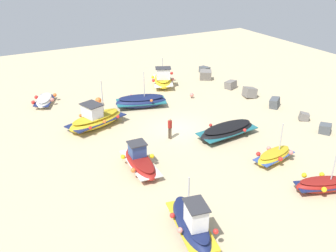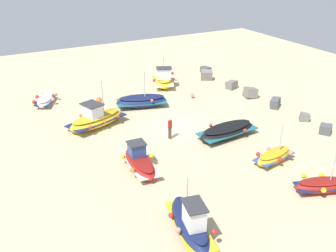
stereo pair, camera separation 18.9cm
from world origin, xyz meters
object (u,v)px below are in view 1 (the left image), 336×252
person_walking (170,127)px  mooring_buoy_1 (192,95)px  fishing_boat_5 (192,223)px  fishing_boat_7 (45,100)px  fishing_boat_4 (96,119)px  fishing_boat_3 (322,185)px  fishing_boat_6 (274,156)px  mooring_buoy_0 (98,100)px  fishing_boat_2 (141,101)px  fishing_boat_8 (163,79)px  fishing_boat_0 (140,161)px  fishing_boat_1 (227,131)px

person_walking → mooring_buoy_1: person_walking is taller
fishing_boat_5 → fishing_boat_7: bearing=-160.7°
fishing_boat_4 → person_walking: size_ratio=3.10×
fishing_boat_5 → fishing_boat_3: bearing=98.1°
fishing_boat_6 → mooring_buoy_1: bearing=-105.7°
fishing_boat_6 → mooring_buoy_0: (-15.11, -7.12, -0.00)m
fishing_boat_3 → mooring_buoy_0: size_ratio=5.14×
fishing_boat_2 → fishing_boat_4: (1.89, -4.85, 0.09)m
fishing_boat_3 → mooring_buoy_0: fishing_boat_3 is taller
fishing_boat_7 → fishing_boat_8: bearing=-68.1°
fishing_boat_0 → person_walking: size_ratio=2.48×
fishing_boat_0 → fishing_boat_7: bearing=15.9°
fishing_boat_6 → mooring_buoy_1: 12.49m
fishing_boat_0 → fishing_boat_6: (3.47, 8.27, -0.12)m
fishing_boat_4 → mooring_buoy_0: fishing_boat_4 is taller
fishing_boat_6 → mooring_buoy_1: (-12.43, 1.21, -0.09)m
fishing_boat_1 → fishing_boat_6: bearing=93.3°
person_walking → fishing_boat_8: bearing=-132.5°
fishing_boat_0 → person_walking: bearing=-50.3°
fishing_boat_8 → mooring_buoy_0: size_ratio=6.67×
person_walking → fishing_boat_2: bearing=-113.0°
fishing_boat_3 → fishing_boat_7: fishing_boat_3 is taller
fishing_boat_2 → fishing_boat_4: fishing_boat_4 is taller
fishing_boat_7 → fishing_boat_4: bearing=-133.5°
fishing_boat_5 → person_walking: fishing_boat_5 is taller
fishing_boat_4 → person_walking: 6.27m
mooring_buoy_0 → fishing_boat_8: bearing=103.2°
fishing_boat_3 → fishing_boat_6: size_ratio=1.08×
fishing_boat_2 → fishing_boat_4: 5.21m
fishing_boat_6 → mooring_buoy_0: 16.70m
fishing_boat_0 → fishing_boat_8: (-13.41, 8.72, 0.14)m
fishing_boat_3 → fishing_boat_2: bearing=-55.8°
fishing_boat_1 → person_walking: bearing=-28.2°
fishing_boat_8 → mooring_buoy_0: fishing_boat_8 is taller
fishing_boat_2 → mooring_buoy_0: (-2.39, -3.19, -0.14)m
fishing_boat_6 → mooring_buoy_0: fishing_boat_6 is taller
fishing_boat_0 → fishing_boat_3: bearing=-127.9°
fishing_boat_4 → mooring_buoy_1: size_ratio=10.01×
person_walking → fishing_boat_6: bearing=108.9°
fishing_boat_6 → fishing_boat_8: fishing_boat_8 is taller
fishing_boat_6 → fishing_boat_7: bearing=-67.2°
fishing_boat_0 → person_walking: fishing_boat_0 is taller
fishing_boat_2 → mooring_buoy_1: 5.14m
fishing_boat_5 → fishing_boat_4: bearing=-167.6°
fishing_boat_0 → fishing_boat_5: (6.84, -0.29, 0.19)m
fishing_boat_2 → fishing_boat_6: fishing_boat_2 is taller
fishing_boat_3 → fishing_boat_6: 3.89m
fishing_boat_2 → person_walking: bearing=101.2°
fishing_boat_5 → mooring_buoy_0: size_ratio=6.36×
fishing_boat_5 → fishing_boat_7: 21.12m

